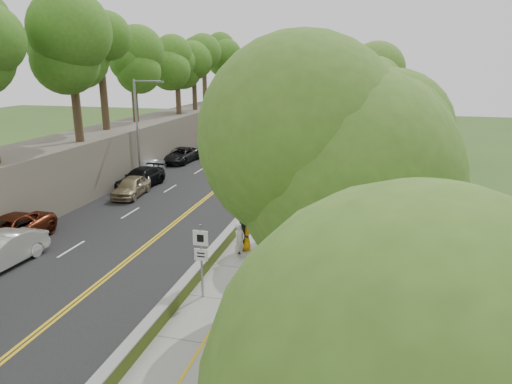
# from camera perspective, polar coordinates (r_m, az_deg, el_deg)

# --- Properties ---
(ground) EXTENTS (140.00, 140.00, 0.00)m
(ground) POSITION_cam_1_polar(r_m,az_deg,el_deg) (21.95, -6.47, -8.99)
(ground) COLOR #33511E
(ground) RESTS_ON ground
(road) EXTENTS (11.20, 66.00, 0.04)m
(road) POSITION_cam_1_polar(r_m,az_deg,el_deg) (37.03, -6.21, 1.42)
(road) COLOR black
(road) RESTS_ON ground
(sidewalk) EXTENTS (4.20, 66.00, 0.05)m
(sidewalk) POSITION_cam_1_polar(r_m,az_deg,el_deg) (35.13, 6.05, 0.64)
(sidewalk) COLOR gray
(sidewalk) RESTS_ON ground
(jersey_barrier) EXTENTS (0.42, 66.00, 0.60)m
(jersey_barrier) POSITION_cam_1_polar(r_m,az_deg,el_deg) (35.44, 2.38, 1.31)
(jersey_barrier) COLOR #9CCB20
(jersey_barrier) RESTS_ON ground
(rock_embankment) EXTENTS (5.00, 66.00, 4.00)m
(rock_embankment) POSITION_cam_1_polar(r_m,az_deg,el_deg) (40.11, -17.26, 4.81)
(rock_embankment) COLOR #595147
(rock_embankment) RESTS_ON ground
(chainlink_fence) EXTENTS (0.04, 66.00, 2.00)m
(chainlink_fence) POSITION_cam_1_polar(r_m,az_deg,el_deg) (34.67, 9.53, 1.97)
(chainlink_fence) COLOR slate
(chainlink_fence) RESTS_ON ground
(trees_embankment) EXTENTS (6.40, 66.00, 13.00)m
(trees_embankment) POSITION_cam_1_polar(r_m,az_deg,el_deg) (39.23, -17.66, 17.06)
(trees_embankment) COLOR #427820
(trees_embankment) RESTS_ON rock_embankment
(trees_fenceside) EXTENTS (7.00, 66.00, 14.00)m
(trees_fenceside) POSITION_cam_1_polar(r_m,az_deg,el_deg) (33.66, 14.07, 11.66)
(trees_fenceside) COLOR #548129
(trees_fenceside) RESTS_ON ground
(streetlight) EXTENTS (2.52, 0.22, 8.00)m
(streetlight) POSITION_cam_1_polar(r_m,az_deg,el_deg) (37.35, -14.35, 8.37)
(streetlight) COLOR gray
(streetlight) RESTS_ON ground
(signpost) EXTENTS (0.62, 0.09, 3.10)m
(signpost) POSITION_cam_1_polar(r_m,az_deg,el_deg) (18.24, -6.87, -7.59)
(signpost) COLOR gray
(signpost) RESTS_ON sidewalk
(construction_barrel) EXTENTS (0.61, 0.61, 1.01)m
(construction_barrel) POSITION_cam_1_polar(r_m,az_deg,el_deg) (35.90, 7.02, 1.81)
(construction_barrel) COLOR red
(construction_barrel) RESTS_ON sidewalk
(concrete_block) EXTENTS (1.16, 0.90, 0.73)m
(concrete_block) POSITION_cam_1_polar(r_m,az_deg,el_deg) (23.64, 3.44, -5.95)
(concrete_block) COLOR gray
(concrete_block) RESTS_ON sidewalk
(car_1) EXTENTS (1.87, 4.73, 1.53)m
(car_1) POSITION_cam_1_polar(r_m,az_deg,el_deg) (24.24, -29.38, -6.52)
(car_1) COLOR white
(car_1) RESTS_ON road
(car_2) EXTENTS (2.97, 5.77, 1.56)m
(car_2) POSITION_cam_1_polar(r_m,az_deg,el_deg) (26.73, -28.81, -4.43)
(car_2) COLOR #5B210F
(car_2) RESTS_ON road
(car_3) EXTENTS (2.45, 5.11, 1.44)m
(car_3) POSITION_cam_1_polar(r_m,az_deg,el_deg) (35.71, -14.23, 1.70)
(car_3) COLOR black
(car_3) RESTS_ON road
(car_4) EXTENTS (2.05, 4.26, 1.40)m
(car_4) POSITION_cam_1_polar(r_m,az_deg,el_deg) (33.49, -15.32, 0.67)
(car_4) COLOR tan
(car_4) RESTS_ON road
(car_5) EXTENTS (1.67, 4.09, 1.32)m
(car_5) POSITION_cam_1_polar(r_m,az_deg,el_deg) (39.15, -13.30, 2.90)
(car_5) COLOR silver
(car_5) RESTS_ON road
(car_6) EXTENTS (2.58, 5.05, 1.37)m
(car_6) POSITION_cam_1_polar(r_m,az_deg,el_deg) (44.15, -9.35, 4.58)
(car_6) COLOR black
(car_6) RESTS_ON road
(car_7) EXTENTS (2.35, 5.43, 1.56)m
(car_7) POSITION_cam_1_polar(r_m,az_deg,el_deg) (51.40, -4.44, 6.43)
(car_7) COLOR maroon
(car_7) RESTS_ON road
(car_8) EXTENTS (1.79, 4.13, 1.39)m
(car_8) POSITION_cam_1_polar(r_m,az_deg,el_deg) (60.75, -1.46, 7.84)
(car_8) COLOR silver
(car_8) RESTS_ON road
(painter_0) EXTENTS (0.79, 0.94, 1.64)m
(painter_0) POSITION_cam_1_polar(r_m,az_deg,el_deg) (23.02, -1.31, -5.32)
(painter_0) COLOR #E8A10D
(painter_0) RESTS_ON sidewalk
(painter_1) EXTENTS (0.65, 0.77, 1.79)m
(painter_1) POSITION_cam_1_polar(r_m,az_deg,el_deg) (22.02, -2.07, -6.13)
(painter_1) COLOR silver
(painter_1) RESTS_ON sidewalk
(painter_2) EXTENTS (0.91, 1.05, 1.86)m
(painter_2) POSITION_cam_1_polar(r_m,az_deg,el_deg) (22.73, -1.50, -5.32)
(painter_2) COLOR black
(painter_2) RESTS_ON sidewalk
(painter_3) EXTENTS (0.98, 1.20, 1.62)m
(painter_3) POSITION_cam_1_polar(r_m,az_deg,el_deg) (29.03, 1.28, -0.83)
(painter_3) COLOR brown
(painter_3) RESTS_ON sidewalk
(person_far) EXTENTS (1.12, 0.76, 1.76)m
(person_far) POSITION_cam_1_polar(r_m,az_deg,el_deg) (40.42, 7.62, 3.92)
(person_far) COLOR black
(person_far) RESTS_ON sidewalk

